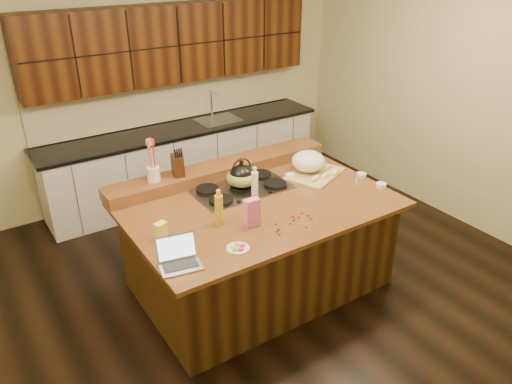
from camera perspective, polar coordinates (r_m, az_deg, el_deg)
room at (r=4.36m, az=0.36°, el=3.85°), size 5.52×5.02×2.72m
island at (r=4.78m, az=0.33°, el=-5.96°), size 2.40×1.60×0.92m
back_ledge at (r=5.06m, az=-4.04°, el=2.59°), size 2.40×0.30×0.12m
cooktop at (r=4.77m, az=-1.65°, el=0.45°), size 0.92×0.52×0.05m
back_counter at (r=6.46m, az=-8.45°, el=7.87°), size 3.70×0.66×2.40m
kettle at (r=4.71m, az=-1.67°, el=1.91°), size 0.25×0.25×0.21m
green_bowl at (r=4.72m, az=-1.66°, el=1.65°), size 0.33×0.33×0.16m
laptop at (r=3.73m, az=-8.85°, el=-7.38°), size 0.34×0.29×0.21m
oil_bottle at (r=4.15m, az=-4.25°, el=-2.08°), size 0.09×0.09×0.27m
vinegar_bottle at (r=4.59m, az=-0.14°, el=0.85°), size 0.08×0.08×0.25m
wooden_tray at (r=5.09m, az=6.18°, el=3.19°), size 0.70×0.61×0.24m
ramekin_a at (r=4.95m, az=14.11°, el=0.74°), size 0.12×0.12×0.04m
ramekin_b at (r=5.12m, az=11.94°, el=1.87°), size 0.11×0.11×0.04m
ramekin_c at (r=5.01m, az=3.93°, el=1.83°), size 0.13×0.13×0.04m
strainer_bowl at (r=5.20m, az=6.34°, el=3.00°), size 0.31×0.31×0.09m
kitchen_timer at (r=5.04m, az=11.50°, el=1.64°), size 0.10×0.10×0.07m
pink_bag at (r=4.12m, az=-0.48°, el=-2.37°), size 0.13×0.07×0.25m
candy_plate at (r=3.88m, az=-2.08°, el=-6.45°), size 0.23×0.23×0.01m
package_box at (r=4.06m, az=-10.81°, el=-4.32°), size 0.11×0.10×0.13m
utensil_crock at (r=4.74m, az=-11.64°, el=2.02°), size 0.16×0.16×0.14m
knife_block at (r=4.81m, az=-8.96°, el=3.03°), size 0.13×0.18×0.20m
gumdrop_0 at (r=4.34m, az=5.97°, el=-2.64°), size 0.02×0.02×0.02m
gumdrop_1 at (r=4.05m, az=2.69°, el=-4.84°), size 0.02×0.02×0.02m
gumdrop_2 at (r=4.26m, az=4.32°, el=-3.19°), size 0.02×0.02×0.02m
gumdrop_3 at (r=4.17m, az=5.75°, el=-3.97°), size 0.02×0.02×0.02m
gumdrop_4 at (r=4.31m, az=4.20°, el=-2.79°), size 0.02×0.02×0.02m
gumdrop_5 at (r=4.21m, az=3.99°, el=-3.58°), size 0.02×0.02×0.02m
gumdrop_6 at (r=4.12m, az=2.59°, el=-4.24°), size 0.02×0.02×0.02m
gumdrop_7 at (r=4.09m, az=2.43°, el=-4.47°), size 0.02×0.02×0.02m
gumdrop_8 at (r=4.27m, az=4.34°, el=-3.07°), size 0.02×0.02×0.02m
gumdrop_9 at (r=4.19m, az=2.28°, el=-3.64°), size 0.02×0.02×0.02m
gumdrop_10 at (r=4.30m, az=4.92°, el=-2.87°), size 0.02×0.02×0.02m
gumdrop_11 at (r=4.38m, az=5.21°, el=-2.35°), size 0.02×0.02×0.02m
gumdrop_12 at (r=4.29m, az=6.30°, el=-3.05°), size 0.02×0.02×0.02m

